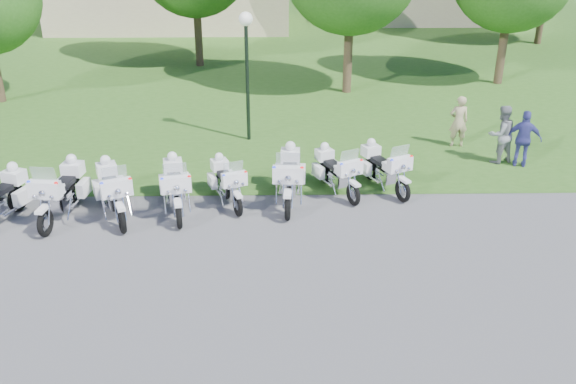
{
  "coord_description": "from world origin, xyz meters",
  "views": [
    {
      "loc": [
        0.27,
        -12.94,
        7.62
      ],
      "look_at": [
        0.53,
        1.2,
        0.95
      ],
      "focal_mm": 40.0,
      "sensor_mm": 36.0,
      "label": 1
    }
  ],
  "objects_px": {
    "motorcycle_5": "(289,176)",
    "bystander_a": "(459,122)",
    "bystander_b": "(501,135)",
    "motorcycle_1": "(62,191)",
    "motorcycle_6": "(336,171)",
    "bystander_c": "(524,139)",
    "motorcycle_2": "(113,190)",
    "motorcycle_4": "(227,182)",
    "motorcycle_3": "(175,186)",
    "lamp_post": "(246,45)",
    "motorcycle_7": "(384,167)"
  },
  "relations": [
    {
      "from": "motorcycle_1",
      "to": "motorcycle_7",
      "type": "distance_m",
      "value": 8.59
    },
    {
      "from": "motorcycle_7",
      "to": "bystander_b",
      "type": "xyz_separation_m",
      "value": [
        3.83,
        1.84,
        0.26
      ]
    },
    {
      "from": "motorcycle_5",
      "to": "bystander_c",
      "type": "distance_m",
      "value": 7.44
    },
    {
      "from": "bystander_a",
      "to": "bystander_b",
      "type": "distance_m",
      "value": 1.67
    },
    {
      "from": "motorcycle_1",
      "to": "motorcycle_3",
      "type": "distance_m",
      "value": 2.85
    },
    {
      "from": "lamp_post",
      "to": "bystander_a",
      "type": "relative_size",
      "value": 2.49
    },
    {
      "from": "motorcycle_5",
      "to": "bystander_c",
      "type": "bearing_deg",
      "value": -158.75
    },
    {
      "from": "motorcycle_4",
      "to": "bystander_b",
      "type": "bearing_deg",
      "value": 176.9
    },
    {
      "from": "motorcycle_1",
      "to": "motorcycle_5",
      "type": "distance_m",
      "value": 5.85
    },
    {
      "from": "bystander_c",
      "to": "motorcycle_7",
      "type": "bearing_deg",
      "value": 37.82
    },
    {
      "from": "motorcycle_1",
      "to": "motorcycle_2",
      "type": "relative_size",
      "value": 1.08
    },
    {
      "from": "motorcycle_2",
      "to": "motorcycle_7",
      "type": "bearing_deg",
      "value": 169.44
    },
    {
      "from": "motorcycle_2",
      "to": "lamp_post",
      "type": "relative_size",
      "value": 0.56
    },
    {
      "from": "motorcycle_4",
      "to": "motorcycle_6",
      "type": "height_order",
      "value": "motorcycle_6"
    },
    {
      "from": "motorcycle_4",
      "to": "motorcycle_7",
      "type": "xyz_separation_m",
      "value": [
        4.31,
        0.79,
        0.04
      ]
    },
    {
      "from": "lamp_post",
      "to": "bystander_c",
      "type": "distance_m",
      "value": 8.99
    },
    {
      "from": "motorcycle_2",
      "to": "motorcycle_6",
      "type": "height_order",
      "value": "motorcycle_2"
    },
    {
      "from": "bystander_b",
      "to": "motorcycle_6",
      "type": "bearing_deg",
      "value": 1.87
    },
    {
      "from": "bystander_a",
      "to": "motorcycle_2",
      "type": "bearing_deg",
      "value": 23.99
    },
    {
      "from": "motorcycle_4",
      "to": "bystander_a",
      "type": "bearing_deg",
      "value": -171.89
    },
    {
      "from": "motorcycle_4",
      "to": "motorcycle_5",
      "type": "bearing_deg",
      "value": 159.64
    },
    {
      "from": "motorcycle_6",
      "to": "bystander_c",
      "type": "relative_size",
      "value": 1.19
    },
    {
      "from": "motorcycle_1",
      "to": "bystander_a",
      "type": "xyz_separation_m",
      "value": [
        11.36,
        4.76,
        0.14
      ]
    },
    {
      "from": "motorcycle_1",
      "to": "bystander_c",
      "type": "relative_size",
      "value": 1.45
    },
    {
      "from": "bystander_b",
      "to": "lamp_post",
      "type": "bearing_deg",
      "value": -35.08
    },
    {
      "from": "motorcycle_1",
      "to": "bystander_a",
      "type": "distance_m",
      "value": 12.32
    },
    {
      "from": "motorcycle_5",
      "to": "bystander_a",
      "type": "distance_m",
      "value": 6.85
    },
    {
      "from": "lamp_post",
      "to": "bystander_c",
      "type": "bearing_deg",
      "value": -16.44
    },
    {
      "from": "motorcycle_3",
      "to": "lamp_post",
      "type": "xyz_separation_m",
      "value": [
        1.7,
        5.22,
        2.49
      ]
    },
    {
      "from": "motorcycle_2",
      "to": "motorcycle_5",
      "type": "xyz_separation_m",
      "value": [
        4.52,
        0.73,
        0.03
      ]
    },
    {
      "from": "motorcycle_5",
      "to": "lamp_post",
      "type": "bearing_deg",
      "value": -71.82
    },
    {
      "from": "bystander_a",
      "to": "motorcycle_1",
      "type": "bearing_deg",
      "value": 21.59
    },
    {
      "from": "bystander_b",
      "to": "bystander_c",
      "type": "relative_size",
      "value": 1.04
    },
    {
      "from": "motorcycle_1",
      "to": "bystander_a",
      "type": "relative_size",
      "value": 1.49
    },
    {
      "from": "motorcycle_1",
      "to": "motorcycle_7",
      "type": "bearing_deg",
      "value": -162.56
    },
    {
      "from": "motorcycle_3",
      "to": "motorcycle_7",
      "type": "height_order",
      "value": "motorcycle_3"
    },
    {
      "from": "motorcycle_5",
      "to": "bystander_a",
      "type": "relative_size",
      "value": 1.52
    },
    {
      "from": "motorcycle_1",
      "to": "bystander_b",
      "type": "xyz_separation_m",
      "value": [
        12.29,
        3.37,
        0.19
      ]
    },
    {
      "from": "motorcycle_4",
      "to": "lamp_post",
      "type": "bearing_deg",
      "value": -115.74
    },
    {
      "from": "motorcycle_5",
      "to": "motorcycle_3",
      "type": "bearing_deg",
      "value": 12.3
    },
    {
      "from": "motorcycle_5",
      "to": "motorcycle_7",
      "type": "distance_m",
      "value": 2.77
    },
    {
      "from": "motorcycle_6",
      "to": "lamp_post",
      "type": "height_order",
      "value": "lamp_post"
    },
    {
      "from": "motorcycle_4",
      "to": "motorcycle_5",
      "type": "distance_m",
      "value": 1.66
    },
    {
      "from": "motorcycle_3",
      "to": "motorcycle_1",
      "type": "bearing_deg",
      "value": -5.52
    },
    {
      "from": "bystander_b",
      "to": "motorcycle_2",
      "type": "bearing_deg",
      "value": -2.74
    },
    {
      "from": "bystander_a",
      "to": "motorcycle_3",
      "type": "bearing_deg",
      "value": 26.54
    },
    {
      "from": "motorcycle_1",
      "to": "motorcycle_6",
      "type": "distance_m",
      "value": 7.24
    },
    {
      "from": "motorcycle_6",
      "to": "bystander_c",
      "type": "bearing_deg",
      "value": 172.04
    },
    {
      "from": "motorcycle_1",
      "to": "motorcycle_4",
      "type": "relative_size",
      "value": 1.25
    },
    {
      "from": "motorcycle_2",
      "to": "bystander_b",
      "type": "xyz_separation_m",
      "value": [
        11.0,
        3.34,
        0.21
      ]
    }
  ]
}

